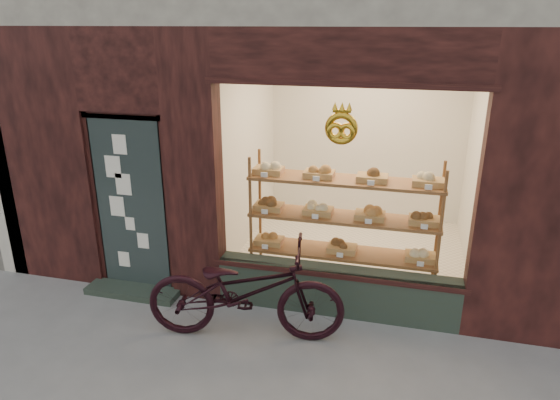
# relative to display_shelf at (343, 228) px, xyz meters

# --- Properties ---
(display_shelf) EXTENTS (2.20, 0.45, 1.70)m
(display_shelf) POSITION_rel_display_shelf_xyz_m (0.00, 0.00, 0.00)
(display_shelf) COLOR brown
(display_shelf) RESTS_ON ground
(bicycle) EXTENTS (2.13, 1.04, 1.07)m
(bicycle) POSITION_rel_display_shelf_xyz_m (-0.84, -1.13, -0.33)
(bicycle) COLOR black
(bicycle) RESTS_ON ground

